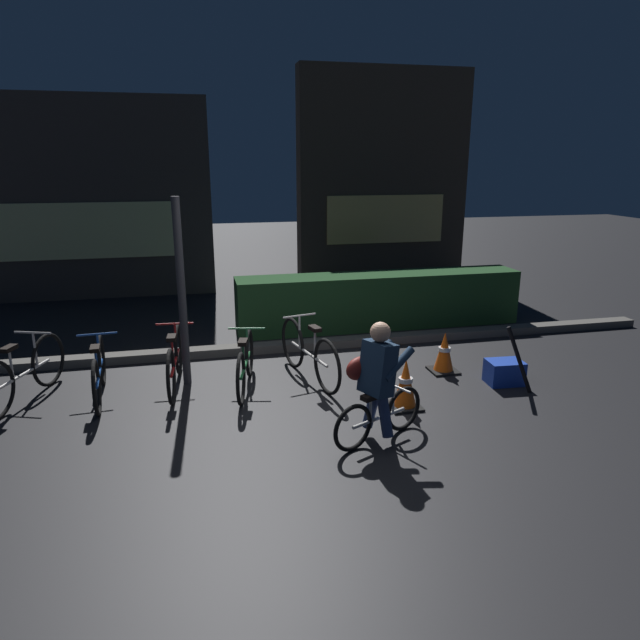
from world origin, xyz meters
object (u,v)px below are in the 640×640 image
traffic_cone_near (405,384)px  traffic_cone_far (444,353)px  street_post (182,294)px  parked_bike_right_mid (309,353)px  parked_bike_center_left (175,361)px  parked_bike_leftmost (23,373)px  parked_bike_left_mid (99,372)px  cyclist (376,382)px  blue_crate (504,372)px  parked_bike_center_right (245,364)px  closed_umbrella (519,360)px

traffic_cone_near → traffic_cone_far: bearing=46.1°
street_post → parked_bike_right_mid: size_ratio=1.38×
traffic_cone_near → parked_bike_center_left: bearing=154.9°
parked_bike_leftmost → parked_bike_center_left: parked_bike_leftmost is taller
traffic_cone_near → traffic_cone_far: size_ratio=1.06×
traffic_cone_far → parked_bike_leftmost: bearing=177.9°
parked_bike_left_mid → traffic_cone_near: bearing=-111.6°
traffic_cone_far → cyclist: (-1.49, -1.62, 0.36)m
street_post → blue_crate: 4.14m
traffic_cone_near → cyclist: cyclist is taller
street_post → cyclist: 2.75m
parked_bike_center_right → blue_crate: 3.26m
street_post → parked_bike_left_mid: 1.32m
blue_crate → cyclist: size_ratio=0.35×
traffic_cone_far → cyclist: size_ratio=0.44×
parked_bike_left_mid → traffic_cone_near: (3.43, -1.06, -0.05)m
parked_bike_left_mid → parked_bike_right_mid: (2.53, 0.03, 0.03)m
parked_bike_center_right → cyclist: (1.14, -1.63, 0.30)m
parked_bike_center_left → traffic_cone_far: parked_bike_center_left is taller
parked_bike_right_mid → closed_umbrella: closed_umbrella is taller
parked_bike_leftmost → parked_bike_center_right: size_ratio=1.05×
parked_bike_center_left → blue_crate: size_ratio=3.74×
parked_bike_right_mid → traffic_cone_far: (1.81, -0.13, -0.09)m
parked_bike_right_mid → traffic_cone_far: size_ratio=3.06×
parked_bike_leftmost → traffic_cone_far: 5.19m
parked_bike_center_left → parked_bike_leftmost: bearing=95.7°
parked_bike_leftmost → traffic_cone_near: bearing=-85.2°
street_post → blue_crate: street_post is taller
closed_umbrella → parked_bike_right_mid: bearing=15.9°
parked_bike_center_right → closed_umbrella: closed_umbrella is taller
parked_bike_center_right → closed_umbrella: 3.33m
parked_bike_right_mid → traffic_cone_far: 1.82m
street_post → parked_bike_leftmost: street_post is taller
closed_umbrella → parked_bike_center_left: bearing=22.7°
street_post → traffic_cone_far: 3.48m
blue_crate → parked_bike_left_mid: bearing=172.4°
parked_bike_center_right → street_post: bearing=76.4°
parked_bike_left_mid → traffic_cone_near: parked_bike_left_mid is taller
street_post → traffic_cone_far: street_post is taller
parked_bike_left_mid → blue_crate: 4.96m
street_post → traffic_cone_far: bearing=-5.9°
parked_bike_center_right → closed_umbrella: size_ratio=1.79×
cyclist → parked_bike_left_mid: bearing=123.2°
cyclist → parked_bike_right_mid: bearing=74.6°
street_post → parked_bike_center_right: 1.15m
parked_bike_left_mid → blue_crate: (4.91, -0.66, -0.18)m
blue_crate → closed_umbrella: size_ratio=0.52×
parked_bike_center_left → parked_bike_right_mid: 1.67m
cyclist → traffic_cone_far: bearing=21.7°
parked_bike_leftmost → traffic_cone_far: size_ratio=2.88×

